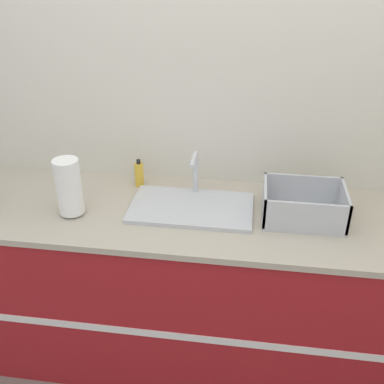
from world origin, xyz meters
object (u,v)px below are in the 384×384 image
(dish_rack, at_px, (303,207))
(paper_towel_roll, at_px, (69,187))
(sink, at_px, (191,206))
(soap_dispenser, at_px, (139,174))

(dish_rack, bearing_deg, paper_towel_roll, -173.89)
(dish_rack, bearing_deg, sink, 179.32)
(dish_rack, xyz_separation_m, soap_dispenser, (-0.80, 0.20, 0.01))
(sink, bearing_deg, paper_towel_roll, -167.62)
(sink, bearing_deg, soap_dispenser, 146.80)
(paper_towel_roll, bearing_deg, sink, 12.38)
(sink, xyz_separation_m, soap_dispenser, (-0.30, 0.19, 0.05))
(paper_towel_roll, height_order, dish_rack, paper_towel_roll)
(sink, xyz_separation_m, paper_towel_roll, (-0.53, -0.12, 0.12))
(paper_towel_roll, height_order, soap_dispenser, paper_towel_roll)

